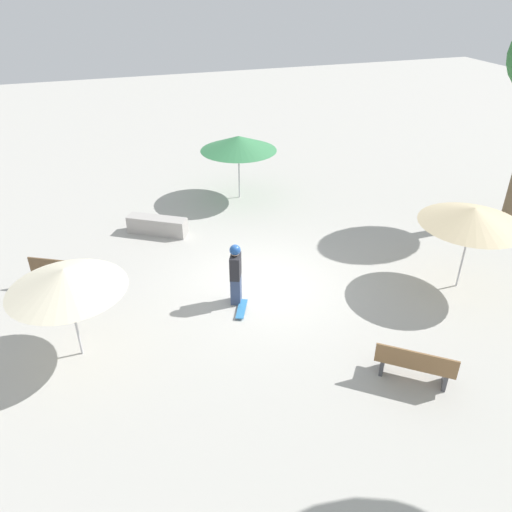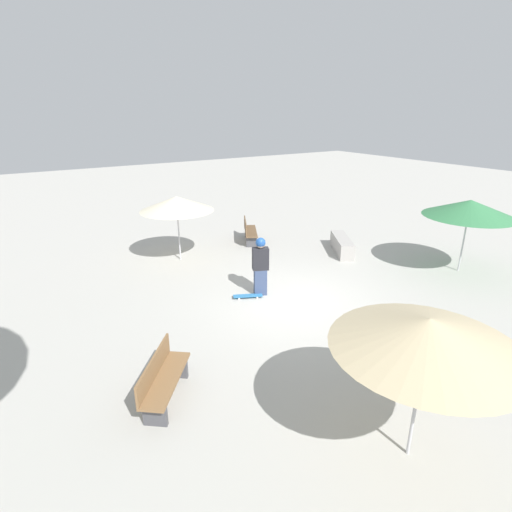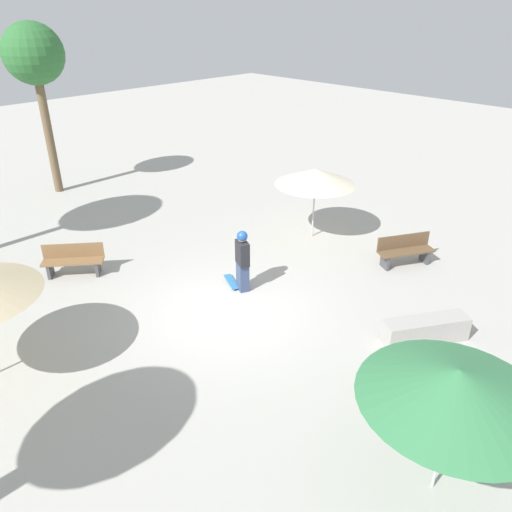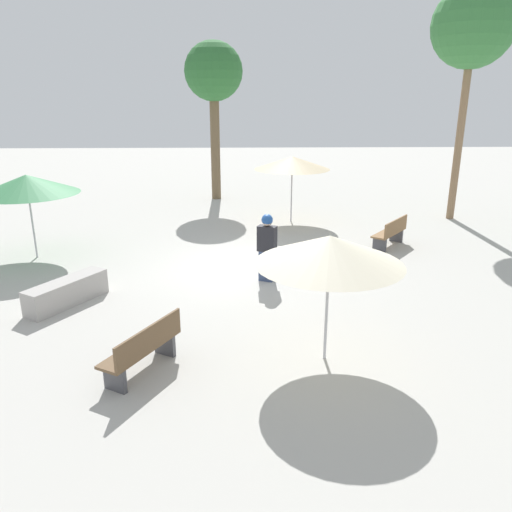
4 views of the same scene
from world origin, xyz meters
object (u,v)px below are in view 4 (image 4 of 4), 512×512
at_px(bench_far, 391,233).
at_px(bench_near, 144,349).
at_px(skater_main, 267,245).
at_px(concrete_ledge, 67,292).
at_px(skateboard, 284,277).
at_px(shade_umbrella_tan, 292,163).
at_px(shade_umbrella_green, 27,184).
at_px(shade_umbrella_cream, 330,250).
at_px(palm_tree_right, 473,28).
at_px(palm_tree_center_right, 214,75).

bearing_deg(bench_far, bench_near, 177.30).
xyz_separation_m(skater_main, concrete_ledge, (-1.33, 4.36, -0.61)).
bearing_deg(skateboard, shade_umbrella_tan, 107.58).
xyz_separation_m(shade_umbrella_green, shade_umbrella_cream, (-5.73, -7.10, -0.08)).
xyz_separation_m(skater_main, bench_far, (2.68, -3.78, -0.46)).
bearing_deg(bench_far, palm_tree_right, -4.43).
bearing_deg(concrete_ledge, skater_main, -73.02).
bearing_deg(bench_far, shade_umbrella_cream, -166.25).
height_order(skater_main, skateboard, skater_main).
bearing_deg(skater_main, palm_tree_right, 64.85).
bearing_deg(skater_main, skateboard, 25.75).
distance_m(bench_near, shade_umbrella_tan, 10.61).
relative_size(skateboard, concrete_ledge, 0.44).
bearing_deg(palm_tree_right, bench_near, 138.26).
distance_m(bench_far, palm_tree_right, 7.53).
relative_size(concrete_ledge, shade_umbrella_tan, 0.72).
relative_size(shade_umbrella_green, palm_tree_center_right, 0.42).
xyz_separation_m(skater_main, palm_tree_right, (6.10, -6.95, 5.45)).
relative_size(bench_near, shade_umbrella_tan, 0.62).
bearing_deg(skateboard, bench_far, 63.04).
height_order(shade_umbrella_cream, palm_tree_center_right, palm_tree_center_right).
xyz_separation_m(skater_main, shade_umbrella_cream, (-3.78, -0.81, 1.06)).
height_order(shade_umbrella_green, shade_umbrella_cream, shade_umbrella_green).
xyz_separation_m(skater_main, palm_tree_center_right, (9.93, 1.69, 4.14)).
bearing_deg(shade_umbrella_green, shade_umbrella_cream, -128.90).
distance_m(skater_main, shade_umbrella_tan, 6.02).
height_order(skater_main, concrete_ledge, skater_main).
bearing_deg(palm_tree_center_right, shade_umbrella_green, 150.05).
bearing_deg(skateboard, bench_near, -97.32).
height_order(concrete_ledge, bench_far, bench_far).
relative_size(shade_umbrella_green, shade_umbrella_cream, 1.11).
height_order(skateboard, shade_umbrella_green, shade_umbrella_green).
height_order(skateboard, bench_far, bench_far).
xyz_separation_m(shade_umbrella_tan, palm_tree_center_right, (4.14, 2.83, 2.96)).
xyz_separation_m(bench_near, shade_umbrella_cream, (0.37, -3.00, 1.52)).
bearing_deg(shade_umbrella_cream, shade_umbrella_green, 51.10).
distance_m(skater_main, palm_tree_right, 10.74).
relative_size(concrete_ledge, shade_umbrella_cream, 0.77).
height_order(concrete_ledge, palm_tree_right, palm_tree_right).
height_order(skateboard, bench_near, bench_near).
relative_size(bench_near, palm_tree_center_right, 0.25).
relative_size(bench_far, shade_umbrella_green, 0.57).
xyz_separation_m(bench_far, palm_tree_right, (3.42, -3.17, 5.91)).
height_order(bench_near, palm_tree_center_right, palm_tree_center_right).
relative_size(shade_umbrella_cream, palm_tree_right, 0.31).
xyz_separation_m(skateboard, palm_tree_center_right, (9.91, 2.11, 4.97)).
relative_size(bench_near, bench_far, 1.06).
bearing_deg(bench_near, shade_umbrella_green, 62.49).
relative_size(skater_main, bench_near, 1.02).
height_order(skateboard, palm_tree_center_right, palm_tree_center_right).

